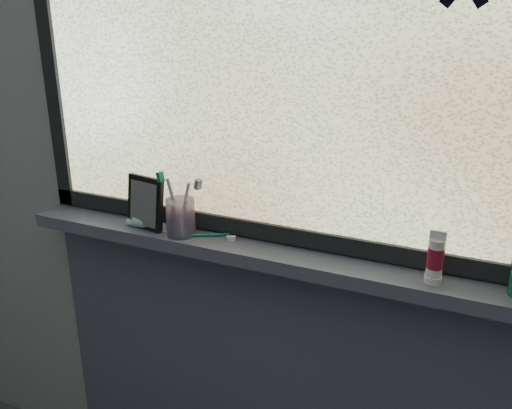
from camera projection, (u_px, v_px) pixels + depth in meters
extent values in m
cube|color=#9EA3A8|center=(291.00, 163.00, 1.56)|extent=(3.00, 0.01, 2.50)
cube|color=#4A4D63|center=(279.00, 257.00, 1.58)|extent=(1.62, 0.14, 0.04)
cube|color=#4A4D63|center=(283.00, 393.00, 1.81)|extent=(1.62, 0.02, 0.98)
cube|color=silver|center=(290.00, 59.00, 1.44)|extent=(1.50, 0.01, 1.00)
cube|color=black|center=(286.00, 234.00, 1.60)|extent=(1.60, 0.03, 0.05)
cube|color=black|center=(49.00, 47.00, 1.72)|extent=(0.05, 0.03, 1.10)
cube|color=black|center=(145.00, 203.00, 1.69)|extent=(0.14, 0.08, 0.16)
cylinder|color=#AB90BF|center=(181.00, 217.00, 1.65)|extent=(0.10, 0.10, 0.11)
cylinder|color=silver|center=(436.00, 255.00, 1.38)|extent=(0.05, 0.05, 0.10)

